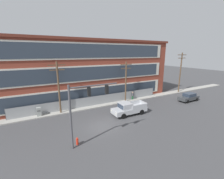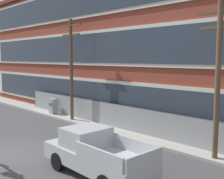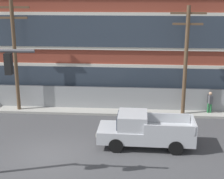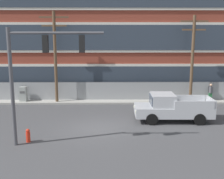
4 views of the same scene
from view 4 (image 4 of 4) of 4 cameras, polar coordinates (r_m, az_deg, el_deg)
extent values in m
plane|color=#424244|center=(18.49, -3.08, -7.87)|extent=(160.00, 160.00, 0.00)
cube|color=#9E9B93|center=(25.41, -2.37, -2.38)|extent=(80.00, 1.80, 0.16)
cube|color=brown|center=(30.03, -5.44, 10.21)|extent=(41.54, 8.66, 11.10)
cube|color=beige|center=(25.96, -6.11, 2.26)|extent=(38.22, 0.10, 2.67)
cube|color=#2D3844|center=(25.90, -6.13, 2.24)|extent=(36.55, 0.06, 2.22)
cube|color=beige|center=(25.66, -6.29, 10.45)|extent=(38.22, 0.10, 2.67)
cube|color=#2D3844|center=(25.60, -6.30, 10.45)|extent=(36.55, 0.06, 2.22)
cube|color=gray|center=(25.55, 2.80, -0.46)|extent=(26.44, 0.04, 1.77)
cylinder|color=#4C4C51|center=(25.38, 2.82, 1.49)|extent=(26.44, 0.05, 0.05)
cylinder|color=#4C4C51|center=(15.85, -19.66, 0.23)|extent=(0.20, 0.20, 6.39)
cylinder|color=#4C4C51|center=(14.96, -11.31, 11.20)|extent=(4.91, 0.14, 0.14)
cube|color=black|center=(15.08, -13.37, 9.02)|extent=(0.28, 0.32, 0.90)
cylinder|color=red|center=(15.25, -13.27, 10.10)|extent=(0.04, 0.18, 0.18)
cylinder|color=#503E08|center=(15.25, -13.23, 9.05)|extent=(0.04, 0.18, 0.18)
cylinder|color=#0A4011|center=(15.26, -13.18, 8.00)|extent=(0.04, 0.18, 0.18)
cube|color=black|center=(14.78, -6.13, 9.22)|extent=(0.28, 0.32, 0.90)
cylinder|color=#4B0807|center=(14.95, -6.09, 10.32)|extent=(0.04, 0.18, 0.18)
cylinder|color=#503E08|center=(14.96, -6.06, 9.25)|extent=(0.04, 0.18, 0.18)
cylinder|color=green|center=(14.97, -6.04, 8.17)|extent=(0.04, 0.18, 0.18)
cube|color=#B2B5BA|center=(20.25, 12.28, -4.20)|extent=(5.37, 2.11, 0.70)
cube|color=#B2B5BA|center=(19.92, 10.26, -2.08)|extent=(1.63, 1.89, 0.84)
cube|color=#283342|center=(19.79, 7.92, -2.09)|extent=(0.08, 1.67, 0.63)
cube|color=#B2B5BA|center=(19.48, 16.40, -3.09)|extent=(2.67, 0.16, 0.56)
cube|color=#B2B5BA|center=(21.27, 15.00, -1.83)|extent=(2.67, 0.16, 0.56)
cube|color=#B2B5BA|center=(20.80, 19.47, -2.39)|extent=(0.13, 1.95, 0.56)
cylinder|color=black|center=(19.18, 8.09, -6.00)|extent=(0.80, 0.27, 0.80)
cylinder|color=black|center=(20.96, 7.41, -4.49)|extent=(0.80, 0.27, 0.80)
cylinder|color=black|center=(19.87, 17.34, -5.80)|extent=(0.80, 0.27, 0.80)
cylinder|color=black|center=(21.59, 15.91, -4.37)|extent=(0.80, 0.27, 0.80)
cube|color=white|center=(19.15, 4.80, -4.53)|extent=(0.06, 0.24, 0.16)
cube|color=white|center=(20.52, 4.50, -3.46)|extent=(0.06, 0.24, 0.16)
cylinder|color=brown|center=(24.83, -11.43, 6.19)|extent=(0.26, 0.26, 7.94)
cube|color=brown|center=(24.78, -11.75, 14.20)|extent=(2.47, 0.14, 0.14)
cube|color=brown|center=(24.75, -11.68, 12.59)|extent=(2.10, 0.14, 0.14)
cylinder|color=brown|center=(25.36, 15.99, 5.70)|extent=(0.26, 0.26, 7.60)
cube|color=brown|center=(25.28, 16.40, 13.17)|extent=(2.34, 0.14, 0.14)
cube|color=brown|center=(25.26, 16.31, 11.58)|extent=(1.99, 0.14, 0.14)
cube|color=#939993|center=(26.18, -17.58, -1.04)|extent=(0.61, 0.53, 1.46)
cube|color=#515151|center=(25.87, -17.80, -0.54)|extent=(0.43, 0.02, 0.20)
cylinder|color=#236B38|center=(26.76, 19.13, -1.54)|extent=(0.14, 0.14, 0.85)
cylinder|color=#236B38|center=(26.82, 19.49, -1.54)|extent=(0.14, 0.14, 0.85)
cube|color=#4C4C51|center=(26.65, 19.41, -0.02)|extent=(0.32, 0.44, 0.60)
sphere|color=tan|center=(26.58, 19.47, 0.87)|extent=(0.24, 0.24, 0.24)
cylinder|color=red|center=(16.82, -16.66, -9.25)|extent=(0.24, 0.24, 0.58)
sphere|color=red|center=(16.70, -16.74, -8.02)|extent=(0.22, 0.22, 0.22)
camera|label=1|loc=(8.62, -84.29, 22.91)|focal=24.00mm
camera|label=2|loc=(17.57, 48.45, 4.03)|focal=45.00mm
camera|label=3|loc=(4.72, 80.81, 32.66)|focal=55.00mm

